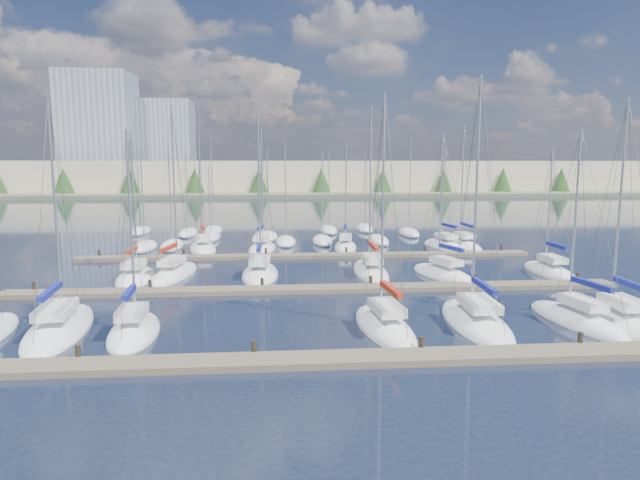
{
  "coord_description": "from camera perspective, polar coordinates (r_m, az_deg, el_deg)",
  "views": [
    {
      "loc": [
        -2.85,
        -21.37,
        9.05
      ],
      "look_at": [
        0.0,
        14.0,
        4.0
      ],
      "focal_mm": 30.0,
      "sensor_mm": 36.0,
      "label": 1
    }
  ],
  "objects": [
    {
      "name": "sailboat_r",
      "position": [
        61.1,
        14.96,
        -0.52
      ],
      "size": [
        3.11,
        8.73,
        13.99
      ],
      "rotation": [
        0.0,
        0.0,
        0.07
      ],
      "color": "white",
      "rests_on": "ground"
    },
    {
      "name": "sailboat_f",
      "position": [
        34.23,
        25.67,
        -7.73
      ],
      "size": [
        3.28,
        8.3,
        11.72
      ],
      "rotation": [
        0.0,
        0.0,
        0.13
      ],
      "color": "white",
      "rests_on": "ground"
    },
    {
      "name": "sailboat_i",
      "position": [
        45.15,
        -15.27,
        -3.5
      ],
      "size": [
        3.8,
        9.18,
        14.48
      ],
      "rotation": [
        0.0,
        0.0,
        -0.15
      ],
      "color": "white",
      "rests_on": "ground"
    },
    {
      "name": "sailboat_d",
      "position": [
        30.03,
        6.88,
        -9.13
      ],
      "size": [
        3.27,
        8.45,
        13.53
      ],
      "rotation": [
        0.0,
        0.0,
        0.09
      ],
      "color": "white",
      "rests_on": "ground"
    },
    {
      "name": "sailboat_p",
      "position": [
        57.71,
        2.73,
        -0.74
      ],
      "size": [
        3.27,
        7.28,
        12.17
      ],
      "rotation": [
        0.0,
        0.0,
        -0.14
      ],
      "color": "white",
      "rests_on": "ground"
    },
    {
      "name": "dock_far",
      "position": [
        52.22,
        -1.41,
        -1.71
      ],
      "size": [
        44.0,
        1.93,
        1.1
      ],
      "color": "#6B5E4C",
      "rests_on": "ground"
    },
    {
      "name": "dock_near",
      "position": [
        25.18,
        2.24,
        -12.6
      ],
      "size": [
        44.0,
        1.93,
        1.1
      ],
      "color": "#6B5E4C",
      "rests_on": "ground"
    },
    {
      "name": "sailboat_k",
      "position": [
        44.76,
        5.42,
        -3.36
      ],
      "size": [
        2.84,
        9.71,
        14.49
      ],
      "rotation": [
        0.0,
        0.0,
        -0.02
      ],
      "color": "white",
      "rests_on": "ground"
    },
    {
      "name": "shoreline",
      "position": [
        171.46,
        -8.17,
        7.48
      ],
      "size": [
        400.0,
        60.0,
        38.0
      ],
      "color": "#666B51",
      "rests_on": "ground"
    },
    {
      "name": "sailboat_l",
      "position": [
        44.54,
        13.0,
        -3.6
      ],
      "size": [
        4.75,
        8.47,
        12.3
      ],
      "rotation": [
        0.0,
        0.0,
        0.28
      ],
      "color": "white",
      "rests_on": "ground"
    },
    {
      "name": "sailboat_m",
      "position": [
        48.4,
        23.27,
        -3.13
      ],
      "size": [
        2.46,
        7.83,
        11.09
      ],
      "rotation": [
        0.0,
        0.0,
        -0.01
      ],
      "color": "white",
      "rests_on": "ground"
    },
    {
      "name": "sailboat_o",
      "position": [
        57.0,
        -6.19,
        -0.89
      ],
      "size": [
        3.61,
        7.57,
        13.73
      ],
      "rotation": [
        0.0,
        0.0,
        -0.14
      ],
      "color": "white",
      "rests_on": "ground"
    },
    {
      "name": "distant_boats",
      "position": [
        65.73,
        -5.87,
        0.4
      ],
      "size": [
        36.93,
        20.75,
        13.3
      ],
      "color": "#9EA0A5",
      "rests_on": "ground"
    },
    {
      "name": "sailboat_b",
      "position": [
        32.78,
        -26.02,
        -8.46
      ],
      "size": [
        4.3,
        10.01,
        13.18
      ],
      "rotation": [
        0.0,
        0.0,
        0.14
      ],
      "color": "white",
      "rests_on": "ground"
    },
    {
      "name": "sailboat_h",
      "position": [
        44.56,
        -19.08,
        -3.83
      ],
      "size": [
        2.99,
        7.28,
        12.26
      ],
      "rotation": [
        0.0,
        0.0,
        0.03
      ],
      "color": "white",
      "rests_on": "ground"
    },
    {
      "name": "sailboat_n",
      "position": [
        58.16,
        -12.39,
        -0.85
      ],
      "size": [
        4.33,
        9.23,
        15.81
      ],
      "rotation": [
        0.0,
        0.0,
        0.19
      ],
      "color": "white",
      "rests_on": "ground"
    },
    {
      "name": "sailboat_q",
      "position": [
        60.06,
        13.12,
        -0.61
      ],
      "size": [
        4.18,
        8.27,
        11.56
      ],
      "rotation": [
        0.0,
        0.0,
        0.18
      ],
      "color": "white",
      "rests_on": "ground"
    },
    {
      "name": "sailboat_e",
      "position": [
        31.98,
        16.25,
        -8.33
      ],
      "size": [
        3.49,
        9.48,
        14.64
      ],
      "rotation": [
        0.0,
        0.0,
        -0.05
      ],
      "color": "white",
      "rests_on": "ground"
    },
    {
      "name": "ground",
      "position": [
        81.92,
        -2.58,
        1.75
      ],
      "size": [
        400.0,
        400.0,
        0.0
      ],
      "primitive_type": "plane",
      "color": "#1B2336",
      "rests_on": "ground"
    },
    {
      "name": "sailboat_g",
      "position": [
        35.27,
        29.18,
        -7.52
      ],
      "size": [
        3.14,
        8.12,
        13.42
      ],
      "rotation": [
        0.0,
        0.0,
        -0.04
      ],
      "color": "white",
      "rests_on": "ground"
    },
    {
      "name": "sailboat_j",
      "position": [
        43.92,
        -6.4,
        -3.6
      ],
      "size": [
        3.11,
        8.4,
        13.95
      ],
      "rotation": [
        0.0,
        0.0,
        -0.02
      ],
      "color": "white",
      "rests_on": "ground"
    },
    {
      "name": "sailboat_c",
      "position": [
        30.59,
        -19.21,
        -9.21
      ],
      "size": [
        3.08,
        6.96,
        11.61
      ],
      "rotation": [
        0.0,
        0.0,
        0.08
      ],
      "color": "white",
      "rests_on": "ground"
    },
    {
      "name": "dock_mid",
      "position": [
        38.53,
        -0.24,
        -5.25
      ],
      "size": [
        44.0,
        1.93,
        1.1
      ],
      "color": "#6B5E4C",
      "rests_on": "ground"
    }
  ]
}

